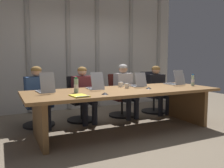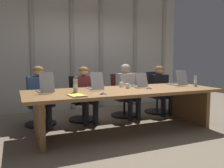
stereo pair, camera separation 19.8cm
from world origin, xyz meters
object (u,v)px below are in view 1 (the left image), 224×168
(conference_mic_middle, at_px, (149,88))
(spiral_notepad, at_px, (79,96))
(person_left_end, at_px, (38,93))
(laptop_center, at_px, (137,84))
(person_right_mid, at_px, (158,86))
(laptop_right_mid, at_px, (175,82))
(conference_mic_left_side, at_px, (105,93))
(office_chair_right_mid, at_px, (153,97))
(water_bottle_secondary, at_px, (193,80))
(laptop_left_mid, at_px, (95,86))
(coffee_mug_near, at_px, (127,86))
(laptop_left_end, at_px, (45,89))
(person_left_mid, at_px, (84,91))
(water_bottle_primary, at_px, (76,86))
(office_chair_center, at_px, (121,100))
(office_chair_left_mid, at_px, (80,104))
(office_chair_left_end, at_px, (38,107))
(person_center, at_px, (125,87))

(conference_mic_middle, relative_size, spiral_notepad, 0.33)
(person_left_end, bearing_deg, laptop_center, 68.00)
(person_right_mid, bearing_deg, laptop_center, -53.43)
(laptop_right_mid, height_order, person_right_mid, person_right_mid)
(laptop_right_mid, height_order, conference_mic_left_side, laptop_right_mid)
(office_chair_right_mid, bearing_deg, water_bottle_secondary, 7.01)
(laptop_left_mid, height_order, spiral_notepad, laptop_left_mid)
(coffee_mug_near, bearing_deg, conference_mic_left_side, -142.43)
(laptop_left_end, xyz_separation_m, person_left_mid, (0.87, 0.63, -0.16))
(laptop_left_end, relative_size, water_bottle_primary, 1.81)
(laptop_left_mid, height_order, water_bottle_secondary, laptop_left_mid)
(laptop_right_mid, xyz_separation_m, conference_mic_left_side, (-1.89, -0.61, -0.04))
(laptop_left_mid, height_order, person_left_end, person_left_end)
(conference_mic_left_side, relative_size, conference_mic_middle, 1.00)
(spiral_notepad, bearing_deg, office_chair_center, 37.61)
(office_chair_left_mid, relative_size, spiral_notepad, 2.81)
(laptop_center, distance_m, person_left_end, 1.90)
(office_chair_left_end, relative_size, person_right_mid, 0.84)
(laptop_right_mid, relative_size, conference_mic_left_side, 4.01)
(laptop_left_end, height_order, office_chair_center, laptop_left_end)
(office_chair_right_mid, bearing_deg, laptop_center, -55.34)
(office_chair_left_mid, xyz_separation_m, spiral_notepad, (-0.47, -1.39, 0.41))
(laptop_center, height_order, water_bottle_primary, laptop_center)
(office_chair_left_end, distance_m, person_right_mid, 2.75)
(laptop_right_mid, bearing_deg, office_chair_right_mid, 0.60)
(conference_mic_left_side, bearing_deg, person_left_mid, 86.22)
(spiral_notepad, bearing_deg, water_bottle_secondary, 0.63)
(laptop_left_mid, relative_size, water_bottle_primary, 1.98)
(laptop_right_mid, xyz_separation_m, office_chair_center, (-0.87, 0.79, -0.45))
(conference_mic_middle, bearing_deg, laptop_left_mid, 159.01)
(person_center, relative_size, coffee_mug_near, 9.61)
(laptop_left_end, bearing_deg, coffee_mug_near, -97.41)
(laptop_left_mid, xyz_separation_m, person_center, (0.96, 0.60, -0.14))
(person_left_end, bearing_deg, person_center, 86.08)
(laptop_left_end, xyz_separation_m, office_chair_center, (1.81, 0.79, -0.46))
(laptop_left_mid, bearing_deg, person_center, -53.12)
(laptop_left_mid, xyz_separation_m, laptop_right_mid, (1.81, -0.03, 0.00))
(water_bottle_primary, xyz_separation_m, coffee_mug_near, (1.03, 0.13, -0.07))
(water_bottle_primary, bearing_deg, office_chair_left_end, 115.66)
(office_chair_center, xyz_separation_m, water_bottle_primary, (-1.35, -0.99, 0.50))
(water_bottle_primary, bearing_deg, person_left_mid, 63.44)
(person_left_mid, bearing_deg, conference_mic_left_side, -7.34)
(laptop_left_mid, bearing_deg, water_bottle_secondary, -94.02)
(water_bottle_secondary, xyz_separation_m, conference_mic_left_side, (-2.12, -0.32, -0.09))
(laptop_center, relative_size, person_left_end, 0.34)
(laptop_left_mid, xyz_separation_m, water_bottle_secondary, (2.04, -0.31, 0.05))
(laptop_right_mid, distance_m, person_center, 1.07)
(person_left_mid, bearing_deg, conference_mic_middle, 40.41)
(laptop_left_end, bearing_deg, office_chair_left_end, -3.36)
(office_chair_left_mid, distance_m, spiral_notepad, 1.52)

